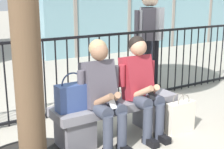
{
  "coord_description": "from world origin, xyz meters",
  "views": [
    {
      "loc": [
        -2.02,
        -3.04,
        1.7
      ],
      "look_at": [
        0.0,
        0.1,
        0.75
      ],
      "focal_mm": 51.37,
      "sensor_mm": 36.0,
      "label": 1
    }
  ],
  "objects_px": {
    "bystander_further_back": "(151,34)",
    "seated_person_companion": "(141,84)",
    "seated_person_with_phone": "(103,91)",
    "stone_bench": "(116,114)",
    "shopping_bag": "(180,116)",
    "bystander_at_railing": "(147,34)",
    "handbag_on_bench": "(73,96)"
  },
  "relations": [
    {
      "from": "stone_bench",
      "to": "seated_person_with_phone",
      "type": "distance_m",
      "value": 0.48
    },
    {
      "from": "stone_bench",
      "to": "seated_person_with_phone",
      "type": "bearing_deg",
      "value": -154.38
    },
    {
      "from": "seated_person_with_phone",
      "to": "bystander_further_back",
      "type": "xyz_separation_m",
      "value": [
        1.93,
        1.52,
        0.35
      ]
    },
    {
      "from": "stone_bench",
      "to": "seated_person_with_phone",
      "type": "relative_size",
      "value": 1.32
    },
    {
      "from": "seated_person_with_phone",
      "to": "bystander_at_railing",
      "type": "height_order",
      "value": "bystander_at_railing"
    },
    {
      "from": "shopping_bag",
      "to": "bystander_at_railing",
      "type": "height_order",
      "value": "bystander_at_railing"
    },
    {
      "from": "bystander_at_railing",
      "to": "bystander_further_back",
      "type": "xyz_separation_m",
      "value": [
        0.09,
        -0.01,
        0.0
      ]
    },
    {
      "from": "stone_bench",
      "to": "seated_person_with_phone",
      "type": "height_order",
      "value": "seated_person_with_phone"
    },
    {
      "from": "shopping_bag",
      "to": "bystander_further_back",
      "type": "relative_size",
      "value": 0.29
    },
    {
      "from": "stone_bench",
      "to": "seated_person_companion",
      "type": "relative_size",
      "value": 1.32
    },
    {
      "from": "shopping_bag",
      "to": "bystander_further_back",
      "type": "distance_m",
      "value": 2.12
    },
    {
      "from": "stone_bench",
      "to": "shopping_bag",
      "type": "bearing_deg",
      "value": -25.34
    },
    {
      "from": "seated_person_with_phone",
      "to": "bystander_further_back",
      "type": "bearing_deg",
      "value": 38.14
    },
    {
      "from": "bystander_at_railing",
      "to": "bystander_further_back",
      "type": "height_order",
      "value": "same"
    },
    {
      "from": "handbag_on_bench",
      "to": "shopping_bag",
      "type": "distance_m",
      "value": 1.41
    },
    {
      "from": "seated_person_with_phone",
      "to": "bystander_further_back",
      "type": "distance_m",
      "value": 2.48
    },
    {
      "from": "seated_person_with_phone",
      "to": "seated_person_companion",
      "type": "relative_size",
      "value": 1.0
    },
    {
      "from": "seated_person_with_phone",
      "to": "shopping_bag",
      "type": "bearing_deg",
      "value": -12.27
    },
    {
      "from": "handbag_on_bench",
      "to": "bystander_at_railing",
      "type": "xyz_separation_m",
      "value": [
        2.15,
        1.41,
        0.4
      ]
    },
    {
      "from": "handbag_on_bench",
      "to": "shopping_bag",
      "type": "bearing_deg",
      "value": -14.37
    },
    {
      "from": "stone_bench",
      "to": "shopping_bag",
      "type": "xyz_separation_m",
      "value": [
        0.73,
        -0.35,
        -0.07
      ]
    },
    {
      "from": "stone_bench",
      "to": "seated_person_with_phone",
      "type": "xyz_separation_m",
      "value": [
        -0.27,
        -0.13,
        0.38
      ]
    },
    {
      "from": "stone_bench",
      "to": "bystander_further_back",
      "type": "relative_size",
      "value": 0.94
    },
    {
      "from": "handbag_on_bench",
      "to": "bystander_further_back",
      "type": "xyz_separation_m",
      "value": [
        2.24,
        1.4,
        0.4
      ]
    },
    {
      "from": "stone_bench",
      "to": "seated_person_companion",
      "type": "distance_m",
      "value": 0.48
    },
    {
      "from": "stone_bench",
      "to": "bystander_further_back",
      "type": "height_order",
      "value": "bystander_further_back"
    },
    {
      "from": "seated_person_with_phone",
      "to": "bystander_at_railing",
      "type": "xyz_separation_m",
      "value": [
        1.84,
        1.53,
        0.35
      ]
    },
    {
      "from": "seated_person_companion",
      "to": "handbag_on_bench",
      "type": "distance_m",
      "value": 0.86
    },
    {
      "from": "seated_person_companion",
      "to": "shopping_bag",
      "type": "bearing_deg",
      "value": -25.18
    },
    {
      "from": "handbag_on_bench",
      "to": "bystander_at_railing",
      "type": "distance_m",
      "value": 2.61
    },
    {
      "from": "seated_person_with_phone",
      "to": "seated_person_companion",
      "type": "height_order",
      "value": "same"
    },
    {
      "from": "bystander_further_back",
      "to": "seated_person_companion",
      "type": "bearing_deg",
      "value": -132.6
    }
  ]
}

